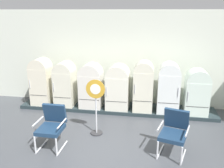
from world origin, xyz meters
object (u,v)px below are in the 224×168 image
at_px(refrigerator_2, 91,84).
at_px(refrigerator_6, 197,91).
at_px(refrigerator_1, 65,83).
at_px(refrigerator_5, 169,86).
at_px(armchair_right, 174,131).
at_px(refrigerator_3, 118,86).
at_px(armchair_left, 52,124).
at_px(sign_stand, 96,107).
at_px(refrigerator_0, 41,80).
at_px(refrigerator_4, 143,85).

height_order(refrigerator_2, refrigerator_6, refrigerator_2).
distance_m(refrigerator_1, refrigerator_5, 3.29).
bearing_deg(refrigerator_6, armchair_right, -110.59).
relative_size(refrigerator_3, armchair_left, 1.40).
bearing_deg(sign_stand, refrigerator_0, 144.85).
bearing_deg(armchair_right, refrigerator_1, 147.01).
xyz_separation_m(refrigerator_2, refrigerator_6, (3.23, -0.00, -0.03)).
height_order(refrigerator_6, armchair_left, refrigerator_6).
bearing_deg(refrigerator_0, refrigerator_2, 0.25).
relative_size(refrigerator_3, refrigerator_4, 0.91).
height_order(refrigerator_3, refrigerator_6, refrigerator_3).
xyz_separation_m(refrigerator_2, armchair_left, (-0.36, -2.30, -0.29)).
height_order(refrigerator_2, refrigerator_3, refrigerator_2).
bearing_deg(sign_stand, refrigerator_1, 131.74).
relative_size(refrigerator_6, armchair_left, 1.36).
xyz_separation_m(refrigerator_0, refrigerator_4, (3.33, 0.03, 0.01)).
bearing_deg(armchair_left, refrigerator_6, 32.58).
height_order(refrigerator_5, armchair_right, refrigerator_5).
bearing_deg(sign_stand, armchair_right, -16.85).
bearing_deg(refrigerator_2, armchair_left, -98.89).
relative_size(refrigerator_5, armchair_left, 1.52).
bearing_deg(refrigerator_1, refrigerator_3, 0.35).
distance_m(refrigerator_3, refrigerator_5, 1.55).
relative_size(refrigerator_5, armchair_right, 1.52).
bearing_deg(refrigerator_4, sign_stand, -125.65).
relative_size(armchair_left, sign_stand, 0.68).
bearing_deg(armchair_left, refrigerator_3, 62.33).
relative_size(refrigerator_2, refrigerator_5, 0.93).
relative_size(refrigerator_6, sign_stand, 0.92).
distance_m(refrigerator_3, refrigerator_4, 0.80).
bearing_deg(refrigerator_4, refrigerator_5, -0.85).
distance_m(refrigerator_2, armchair_left, 2.35).
relative_size(refrigerator_0, armchair_left, 1.52).
bearing_deg(refrigerator_1, armchair_left, -77.37).
bearing_deg(sign_stand, refrigerator_4, 54.35).
bearing_deg(armchair_right, refrigerator_5, 90.64).
xyz_separation_m(refrigerator_1, refrigerator_6, (4.11, -0.02, -0.05)).
relative_size(refrigerator_1, refrigerator_5, 0.94).
distance_m(refrigerator_5, sign_stand, 2.45).
distance_m(refrigerator_0, refrigerator_3, 2.54).
relative_size(refrigerator_2, refrigerator_4, 0.92).
bearing_deg(refrigerator_3, armchair_right, -53.94).
bearing_deg(refrigerator_5, refrigerator_1, 179.88).
bearing_deg(armchair_right, refrigerator_2, 138.72).
bearing_deg(refrigerator_0, armchair_right, -27.37).
bearing_deg(armchair_left, sign_stand, 40.07).
relative_size(refrigerator_4, sign_stand, 1.04).
relative_size(refrigerator_5, refrigerator_6, 1.12).
relative_size(refrigerator_0, refrigerator_1, 1.06).
distance_m(refrigerator_4, armchair_left, 3.09).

